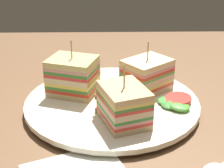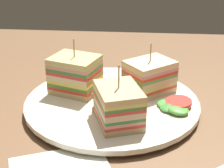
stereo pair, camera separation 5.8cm
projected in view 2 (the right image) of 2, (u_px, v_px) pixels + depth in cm
name	position (u px, v px, depth cm)	size (l,w,h in cm)	color
ground_plane	(112.00, 112.00, 60.02)	(100.89, 94.90, 1.80)	brown
plate	(112.00, 103.00, 59.26)	(29.91, 29.91, 1.53)	white
sandwich_wedge_0	(118.00, 105.00, 51.17)	(8.38, 9.57, 9.32)	#D5B581
sandwich_wedge_1	(149.00, 77.00, 60.75)	(10.05, 9.76, 9.21)	beige
sandwich_wedge_2	(75.00, 74.00, 60.80)	(9.68, 8.74, 9.86)	beige
chip_pile	(116.00, 95.00, 57.76)	(7.19, 5.89, 3.19)	#EACB69
salad_garnish	(175.00, 106.00, 55.70)	(6.01, 6.70, 1.25)	green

